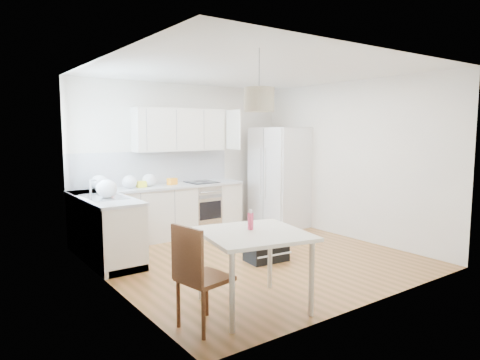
# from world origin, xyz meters

# --- Properties ---
(floor) EXTENTS (4.20, 4.20, 0.00)m
(floor) POSITION_xyz_m (0.00, 0.00, 0.00)
(floor) COLOR brown
(floor) RESTS_ON ground
(ceiling) EXTENTS (4.20, 4.20, 0.00)m
(ceiling) POSITION_xyz_m (0.00, 0.00, 2.70)
(ceiling) COLOR white
(ceiling) RESTS_ON wall_back
(wall_back) EXTENTS (4.20, 0.00, 4.20)m
(wall_back) POSITION_xyz_m (0.00, 2.10, 1.35)
(wall_back) COLOR white
(wall_back) RESTS_ON floor
(wall_left) EXTENTS (0.00, 4.20, 4.20)m
(wall_left) POSITION_xyz_m (-2.10, 0.00, 1.35)
(wall_left) COLOR white
(wall_left) RESTS_ON floor
(wall_right) EXTENTS (0.00, 4.20, 4.20)m
(wall_right) POSITION_xyz_m (2.10, 0.00, 1.35)
(wall_right) COLOR white
(wall_right) RESTS_ON floor
(window_glassblock) EXTENTS (0.02, 1.00, 1.00)m
(window_glassblock) POSITION_xyz_m (-2.09, 1.15, 1.75)
(window_glassblock) COLOR #BFE0F9
(window_glassblock) RESTS_ON wall_left
(cabinets_back) EXTENTS (3.00, 0.60, 0.88)m
(cabinets_back) POSITION_xyz_m (-0.60, 1.80, 0.44)
(cabinets_back) COLOR silver
(cabinets_back) RESTS_ON floor
(cabinets_left) EXTENTS (0.60, 1.80, 0.88)m
(cabinets_left) POSITION_xyz_m (-1.80, 1.20, 0.44)
(cabinets_left) COLOR silver
(cabinets_left) RESTS_ON floor
(counter_back) EXTENTS (3.02, 0.64, 0.04)m
(counter_back) POSITION_xyz_m (-0.60, 1.80, 0.90)
(counter_back) COLOR silver
(counter_back) RESTS_ON cabinets_back
(counter_left) EXTENTS (0.64, 1.82, 0.04)m
(counter_left) POSITION_xyz_m (-1.80, 1.20, 0.90)
(counter_left) COLOR silver
(counter_left) RESTS_ON cabinets_left
(backsplash_back) EXTENTS (3.00, 0.01, 0.58)m
(backsplash_back) POSITION_xyz_m (-0.60, 2.09, 1.21)
(backsplash_back) COLOR silver
(backsplash_back) RESTS_ON wall_back
(backsplash_left) EXTENTS (0.01, 1.80, 0.58)m
(backsplash_left) POSITION_xyz_m (-2.09, 1.20, 1.21)
(backsplash_left) COLOR silver
(backsplash_left) RESTS_ON wall_left
(upper_cabinets) EXTENTS (1.70, 0.32, 0.75)m
(upper_cabinets) POSITION_xyz_m (-0.15, 1.94, 1.88)
(upper_cabinets) COLOR silver
(upper_cabinets) RESTS_ON wall_back
(range_oven) EXTENTS (0.50, 0.61, 0.88)m
(range_oven) POSITION_xyz_m (0.20, 1.80, 0.44)
(range_oven) COLOR silver
(range_oven) RESTS_ON floor
(sink) EXTENTS (0.50, 0.80, 0.16)m
(sink) POSITION_xyz_m (-1.80, 1.15, 0.92)
(sink) COLOR silver
(sink) RESTS_ON counter_left
(refrigerator) EXTENTS (0.95, 1.00, 1.92)m
(refrigerator) POSITION_xyz_m (1.71, 1.35, 0.96)
(refrigerator) COLOR white
(refrigerator) RESTS_ON floor
(dining_table) EXTENTS (1.21, 1.21, 0.81)m
(dining_table) POSITION_xyz_m (-1.08, -1.43, 0.72)
(dining_table) COLOR beige
(dining_table) RESTS_ON floor
(dining_chair) EXTENTS (0.49, 0.49, 1.01)m
(dining_chair) POSITION_xyz_m (-1.74, -1.53, 0.50)
(dining_chair) COLOR #472D15
(dining_chair) RESTS_ON floor
(drink_bottle) EXTENTS (0.07, 0.07, 0.22)m
(drink_bottle) POSITION_xyz_m (-1.04, -1.33, 0.92)
(drink_bottle) COLOR #E64068
(drink_bottle) RESTS_ON dining_table
(gym_bag) EXTENTS (0.60, 0.42, 0.26)m
(gym_bag) POSITION_xyz_m (0.05, -0.26, 0.13)
(gym_bag) COLOR black
(gym_bag) RESTS_ON floor
(pendant_lamp) EXTENTS (0.32, 0.32, 0.25)m
(pendant_lamp) POSITION_xyz_m (-0.97, -1.37, 2.18)
(pendant_lamp) COLOR #BEB392
(pendant_lamp) RESTS_ON ceiling
(grocery_bag_a) EXTENTS (0.27, 0.23, 0.24)m
(grocery_bag_a) POSITION_xyz_m (-1.64, 1.85, 1.04)
(grocery_bag_a) COLOR white
(grocery_bag_a) RESTS_ON counter_back
(grocery_bag_b) EXTENTS (0.24, 0.21, 0.22)m
(grocery_bag_b) POSITION_xyz_m (-1.17, 1.78, 1.03)
(grocery_bag_b) COLOR white
(grocery_bag_b) RESTS_ON counter_back
(grocery_bag_c) EXTENTS (0.24, 0.20, 0.22)m
(grocery_bag_c) POSITION_xyz_m (-0.80, 1.83, 1.03)
(grocery_bag_c) COLOR white
(grocery_bag_c) RESTS_ON counter_back
(grocery_bag_d) EXTENTS (0.20, 0.17, 0.18)m
(grocery_bag_d) POSITION_xyz_m (-1.71, 1.46, 1.01)
(grocery_bag_d) COLOR white
(grocery_bag_d) RESTS_ON counter_back
(grocery_bag_e) EXTENTS (0.29, 0.25, 0.26)m
(grocery_bag_e) POSITION_xyz_m (-1.79, 1.03, 1.05)
(grocery_bag_e) COLOR white
(grocery_bag_e) RESTS_ON counter_left
(snack_orange) EXTENTS (0.19, 0.15, 0.11)m
(snack_orange) POSITION_xyz_m (-0.38, 1.82, 0.98)
(snack_orange) COLOR orange
(snack_orange) RESTS_ON counter_back
(snack_yellow) EXTENTS (0.16, 0.10, 0.11)m
(snack_yellow) POSITION_xyz_m (-0.96, 1.81, 0.97)
(snack_yellow) COLOR #FFF528
(snack_yellow) RESTS_ON counter_back
(snack_red) EXTENTS (0.20, 0.19, 0.12)m
(snack_red) POSITION_xyz_m (-1.48, 1.90, 0.98)
(snack_red) COLOR red
(snack_red) RESTS_ON counter_back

